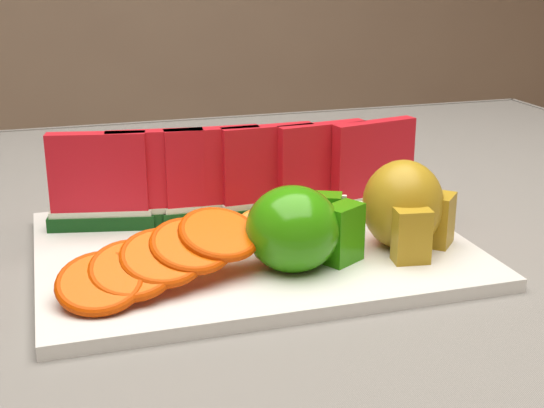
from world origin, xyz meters
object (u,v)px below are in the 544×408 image
at_px(platter, 253,248).
at_px(apple_cluster, 300,229).
at_px(pear_cluster, 406,207).
at_px(side_plate, 316,142).

height_order(platter, apple_cluster, apple_cluster).
distance_m(platter, pear_cluster, 0.15).
bearing_deg(platter, side_plate, 62.06).
height_order(platter, side_plate, platter).
height_order(platter, pear_cluster, pear_cluster).
xyz_separation_m(platter, apple_cluster, (0.03, -0.06, 0.04)).
distance_m(pear_cluster, side_plate, 0.44).
distance_m(platter, side_plate, 0.44).
relative_size(platter, apple_cluster, 3.57).
bearing_deg(apple_cluster, side_plate, 68.23).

